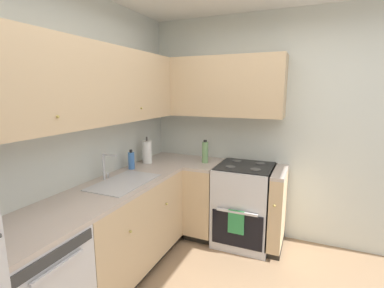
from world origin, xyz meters
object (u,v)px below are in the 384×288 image
soap_bottle (131,160)px  paper_towel_roll (147,152)px  oil_bottle (205,152)px  oven_range (244,204)px

soap_bottle → paper_towel_roll: bearing=-4.0°
paper_towel_roll → oil_bottle: bearing=-65.5°
oven_range → soap_bottle: soap_bottle is taller
oven_range → paper_towel_roll: paper_towel_roll is taller
oven_range → soap_bottle: (-0.59, 1.12, 0.54)m
oven_range → paper_towel_roll: bearing=105.3°
soap_bottle → oil_bottle: oil_bottle is taller
oven_range → oil_bottle: (-0.02, 0.48, 0.57)m
paper_towel_roll → oil_bottle: 0.68m
soap_bottle → oven_range: bearing=-62.3°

